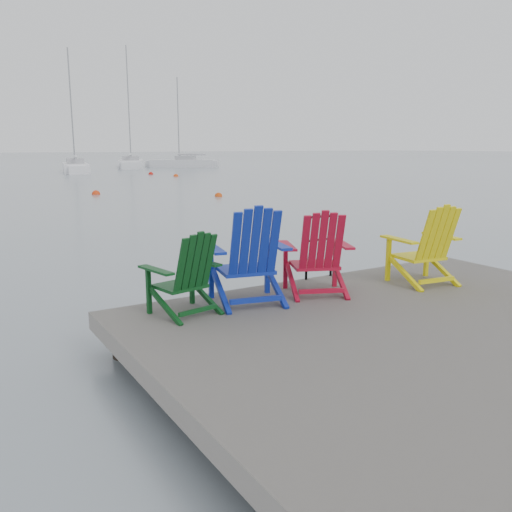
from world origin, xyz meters
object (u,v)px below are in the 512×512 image
handrail (319,240)px  chair_green (186,273)px  sailboat_mid (131,164)px  buoy_c (176,176)px  chair_yellow (426,245)px  buoy_d (151,174)px  sailboat_far (183,164)px  chair_blue (249,255)px  buoy_a (218,196)px  buoy_b (96,194)px  sailboat_near (75,168)px  chair_red (317,253)px

handrail → chair_green: size_ratio=0.96×
sailboat_mid → buoy_c: sailboat_mid is taller
buoy_c → chair_yellow: bearing=-107.6°
chair_green → buoy_d: size_ratio=2.30×
chair_green → buoy_d: 40.57m
sailboat_far → chair_blue: bearing=-165.8°
chair_blue → sailboat_mid: size_ratio=0.09×
buoy_a → buoy_b: size_ratio=0.90×
chair_green → buoy_a: (9.39, 17.44, -0.97)m
chair_yellow → buoy_a: (6.06, 17.87, -1.05)m
handrail → buoy_a: bearing=67.2°
buoy_a → buoy_d: 21.17m
sailboat_mid → buoy_d: size_ratio=32.38×
sailboat_mid → buoy_b: sailboat_mid is taller
chair_green → sailboat_near: (9.26, 45.19, -0.62)m
sailboat_mid → chair_yellow: bearing=-84.9°
handrail → buoy_a: (7.07, 16.83, -1.04)m
chair_red → buoy_b: size_ratio=2.61×
chair_red → buoy_a: chair_red is taller
buoy_a → buoy_b: (-4.65, 4.11, 0.00)m
handrail → chair_red: (-0.57, -0.69, -0.00)m
chair_green → chair_yellow: chair_yellow is taller
chair_green → buoy_a: bearing=50.5°
chair_blue → sailboat_near: bearing=92.2°
buoy_b → buoy_d: (9.01, 16.61, 0.00)m
chair_red → sailboat_mid: size_ratio=0.08×
chair_blue → chair_red: (0.94, -0.09, -0.05)m
buoy_a → chair_green: bearing=-118.3°
handrail → chair_red: chair_red is taller
handrail → chair_red: 0.89m
sailboat_far → buoy_d: bearing=-176.1°
sailboat_far → buoy_a: sailboat_far is taller
buoy_b → buoy_d: bearing=61.5°
chair_red → sailboat_mid: sailboat_mid is taller
buoy_a → buoy_c: (4.95, 16.81, 0.00)m
chair_green → chair_blue: bearing=-10.8°
buoy_b → buoy_c: bearing=52.9°
chair_yellow → sailboat_near: bearing=89.6°
chair_yellow → buoy_d: 39.98m
chair_red → buoy_a: (7.64, 17.52, -1.04)m
buoy_a → buoy_d: size_ratio=0.90×
buoy_d → sailboat_mid: bearing=77.3°
chair_red → sailboat_near: sailboat_near is taller
chair_yellow → sailboat_mid: bearing=82.6°
sailboat_near → buoy_b: 24.07m
chair_yellow → sailboat_near: (5.93, 45.61, -0.69)m
buoy_a → chair_yellow: bearing=-108.7°
chair_green → buoy_a: 19.83m
chair_yellow → handrail: bearing=141.5°
chair_green → chair_red: 1.76m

